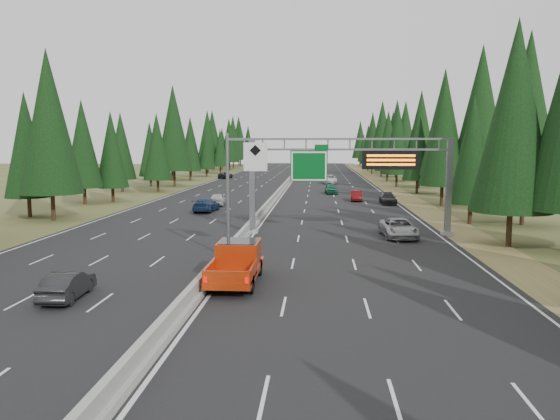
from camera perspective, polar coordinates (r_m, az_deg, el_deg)
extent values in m
cube|color=black|center=(89.87, 0.34, 2.16)|extent=(32.00, 260.00, 0.08)
cube|color=olive|center=(90.49, 11.67, 2.05)|extent=(3.60, 260.00, 0.06)
cube|color=#475025|center=(92.73, -10.71, 2.18)|extent=(3.60, 260.00, 0.06)
cube|color=gray|center=(89.86, 0.34, 2.28)|extent=(0.70, 260.00, 0.30)
cube|color=gray|center=(89.82, 0.34, 2.54)|extent=(0.30, 260.00, 0.60)
cube|color=slate|center=(44.84, -2.92, 2.53)|extent=(0.45, 0.45, 7.80)
cube|color=gray|center=(45.28, -2.89, -2.21)|extent=(0.90, 0.90, 0.30)
cube|color=slate|center=(45.72, 17.22, 2.32)|extent=(0.45, 0.45, 7.80)
cube|color=gray|center=(46.14, 17.06, -2.33)|extent=(0.90, 0.90, 0.30)
cube|color=slate|center=(44.46, 7.32, 7.38)|extent=(15.85, 0.35, 0.16)
cube|color=slate|center=(44.46, 7.31, 6.29)|extent=(15.85, 0.35, 0.16)
cube|color=#054C19|center=(44.18, 3.04, 4.61)|extent=(3.00, 0.10, 2.50)
cube|color=silver|center=(44.12, 3.04, 4.61)|extent=(2.85, 0.02, 2.35)
cube|color=#054C19|center=(44.14, 4.36, 6.55)|extent=(1.10, 0.10, 0.45)
cube|color=black|center=(44.47, 11.48, 5.14)|extent=(4.50, 0.40, 1.50)
cube|color=orange|center=(44.25, 11.53, 5.59)|extent=(3.80, 0.02, 0.18)
cube|color=orange|center=(44.26, 11.52, 5.13)|extent=(3.80, 0.02, 0.18)
cube|color=orange|center=(44.27, 11.51, 4.68)|extent=(3.80, 0.02, 0.18)
cylinder|color=slate|center=(35.02, -5.47, 1.47)|extent=(0.20, 0.20, 8.00)
cube|color=gray|center=(35.59, -5.40, -4.79)|extent=(0.50, 0.50, 0.20)
cube|color=slate|center=(34.72, -3.90, 7.39)|extent=(2.00, 0.15, 0.15)
cube|color=silver|center=(34.51, -2.59, 5.58)|extent=(1.50, 0.06, 1.80)
cylinder|color=black|center=(42.59, 22.82, -1.86)|extent=(0.40, 0.40, 2.58)
cone|color=black|center=(42.21, 23.33, 9.03)|extent=(5.81, 5.81, 13.55)
cylinder|color=black|center=(53.89, 19.24, -0.36)|extent=(0.40, 0.40, 1.90)
cone|color=black|center=(53.51, 19.49, 5.97)|extent=(4.28, 4.28, 9.99)
cylinder|color=black|center=(54.74, 24.00, 0.01)|extent=(0.40, 0.40, 2.81)
cone|color=black|center=(54.50, 24.45, 9.21)|extent=(6.31, 6.31, 14.73)
cylinder|color=black|center=(68.38, 16.54, 1.42)|extent=(0.40, 0.40, 2.47)
cone|color=black|center=(68.13, 16.76, 7.89)|extent=(5.55, 5.55, 12.96)
cylinder|color=black|center=(68.98, 19.92, 1.58)|extent=(0.40, 0.40, 3.03)
cone|color=black|center=(68.83, 20.24, 9.45)|extent=(6.82, 6.82, 15.92)
cylinder|color=black|center=(85.39, 14.12, 2.37)|extent=(0.40, 0.40, 2.04)
cone|color=black|center=(85.16, 14.24, 6.65)|extent=(4.58, 4.58, 10.69)
cylinder|color=black|center=(83.08, 16.54, 2.48)|extent=(0.40, 0.40, 2.92)
cone|color=black|center=(82.94, 16.75, 8.78)|extent=(6.57, 6.57, 15.33)
cylinder|color=black|center=(96.74, 12.07, 3.00)|extent=(0.40, 0.40, 2.29)
cone|color=black|center=(96.55, 12.17, 7.25)|extent=(5.16, 5.16, 12.05)
cylinder|color=black|center=(97.50, 14.34, 3.08)|extent=(0.40, 0.40, 2.67)
cone|color=black|center=(97.34, 14.49, 7.98)|extent=(6.01, 6.01, 14.01)
cylinder|color=black|center=(110.73, 11.14, 3.48)|extent=(0.40, 0.40, 2.25)
cone|color=black|center=(110.56, 11.22, 7.12)|extent=(5.07, 5.07, 11.84)
cylinder|color=black|center=(113.91, 12.83, 3.61)|extent=(0.40, 0.40, 2.60)
cone|color=black|center=(113.77, 12.94, 7.69)|extent=(5.84, 5.84, 13.63)
cylinder|color=black|center=(127.78, 10.53, 4.04)|extent=(0.40, 0.40, 2.79)
cone|color=black|center=(127.67, 10.62, 7.95)|extent=(6.28, 6.28, 14.64)
cylinder|color=black|center=(127.80, 11.99, 4.01)|extent=(0.40, 0.40, 2.82)
cone|color=black|center=(127.69, 12.09, 7.96)|extent=(6.34, 6.34, 14.79)
cylinder|color=black|center=(140.82, 9.57, 4.25)|extent=(0.40, 0.40, 2.51)
cone|color=black|center=(140.70, 9.63, 7.43)|extent=(5.64, 5.64, 13.16)
cylinder|color=black|center=(143.20, 11.62, 4.25)|extent=(0.40, 0.40, 2.57)
cone|color=black|center=(143.09, 11.70, 7.47)|extent=(5.78, 5.78, 13.48)
cylinder|color=black|center=(156.01, 9.16, 4.42)|extent=(0.40, 0.40, 2.08)
cone|color=black|center=(155.88, 9.20, 6.80)|extent=(4.68, 4.68, 10.92)
cylinder|color=black|center=(154.72, 10.55, 4.32)|extent=(0.40, 0.40, 1.80)
cone|color=black|center=(154.59, 10.59, 6.40)|extent=(4.05, 4.05, 9.46)
cylinder|color=black|center=(172.50, 9.13, 4.65)|extent=(0.40, 0.40, 2.15)
cone|color=black|center=(172.39, 9.18, 6.87)|extent=(4.83, 4.83, 11.26)
cylinder|color=black|center=(171.71, 10.25, 4.70)|extent=(0.40, 0.40, 2.66)
cone|color=black|center=(171.62, 10.31, 7.48)|extent=(5.99, 5.99, 13.97)
cylinder|color=black|center=(186.92, 8.68, 4.76)|extent=(0.40, 0.40, 1.76)
cone|color=black|center=(186.82, 8.71, 6.45)|extent=(3.97, 3.97, 9.25)
cylinder|color=black|center=(185.25, 9.97, 4.74)|extent=(0.40, 0.40, 1.95)
cone|color=black|center=(185.14, 10.01, 6.63)|extent=(4.38, 4.38, 10.23)
cylinder|color=black|center=(199.93, 8.34, 5.01)|extent=(0.40, 0.40, 2.58)
cone|color=black|center=(199.85, 8.38, 7.32)|extent=(5.81, 5.81, 13.56)
cylinder|color=black|center=(202.09, 9.42, 4.97)|extent=(0.40, 0.40, 2.31)
cone|color=black|center=(202.00, 9.46, 7.02)|extent=(5.20, 5.20, 12.13)
cylinder|color=black|center=(57.41, -22.62, 0.28)|extent=(0.40, 0.40, 2.63)
cone|color=black|center=(57.14, -23.00, 8.51)|extent=(5.93, 5.93, 13.83)
cylinder|color=black|center=(61.30, -24.71, 0.28)|extent=(0.40, 0.40, 2.03)
cone|color=black|center=(60.97, -25.00, 6.21)|extent=(4.57, 4.57, 10.65)
cylinder|color=black|center=(73.77, -17.06, 1.54)|extent=(0.40, 0.40, 1.87)
cone|color=black|center=(73.49, -17.21, 6.07)|extent=(4.20, 4.20, 9.79)
cylinder|color=black|center=(72.16, -19.73, 1.41)|extent=(0.40, 0.40, 2.07)
cone|color=black|center=(71.88, -19.93, 6.54)|extent=(4.65, 4.65, 10.85)
cylinder|color=black|center=(86.68, -12.63, 2.45)|extent=(0.40, 0.40, 1.96)
cone|color=black|center=(86.45, -12.74, 6.50)|extent=(4.41, 4.41, 10.28)
cylinder|color=black|center=(89.22, -16.15, 2.47)|extent=(0.40, 0.40, 1.99)
cone|color=black|center=(89.00, -16.28, 6.46)|extent=(4.47, 4.47, 10.42)
cylinder|color=black|center=(98.27, -10.96, 3.24)|extent=(0.40, 0.40, 2.84)
cone|color=black|center=(98.14, -11.08, 8.42)|extent=(6.39, 6.39, 14.92)
cylinder|color=black|center=(99.50, -13.35, 2.93)|extent=(0.40, 0.40, 1.82)
cone|color=black|center=(99.30, -13.44, 6.21)|extent=(4.10, 4.10, 9.57)
cylinder|color=black|center=(115.02, -9.35, 3.57)|extent=(0.40, 0.40, 1.99)
cone|color=black|center=(114.85, -9.41, 6.67)|extent=(4.48, 4.48, 10.45)
cylinder|color=black|center=(115.58, -11.19, 3.70)|extent=(0.40, 0.40, 2.63)
cone|color=black|center=(115.45, -11.29, 7.77)|extent=(5.91, 5.91, 13.79)
cylinder|color=black|center=(128.21, -7.68, 3.87)|extent=(0.40, 0.40, 1.77)
cone|color=black|center=(128.05, -7.71, 6.35)|extent=(3.99, 3.99, 9.30)
cylinder|color=black|center=(128.47, -9.28, 3.95)|extent=(0.40, 0.40, 2.22)
cone|color=black|center=(128.33, -9.34, 7.04)|extent=(4.99, 4.99, 11.65)
cylinder|color=black|center=(142.13, -6.24, 4.19)|extent=(0.40, 0.40, 1.83)
cone|color=black|center=(141.99, -6.27, 6.49)|extent=(4.11, 4.11, 9.60)
cylinder|color=black|center=(144.03, -7.53, 4.36)|extent=(0.40, 0.40, 2.62)
cone|color=black|center=(143.92, -7.58, 7.61)|extent=(5.89, 5.89, 13.74)
cylinder|color=black|center=(159.18, -5.30, 4.57)|extent=(0.40, 0.40, 2.38)
cone|color=black|center=(159.07, -5.33, 7.25)|extent=(5.35, 5.35, 12.49)
cylinder|color=black|center=(158.89, -7.04, 4.62)|extent=(0.40, 0.40, 2.77)
cone|color=black|center=(158.80, -7.09, 7.74)|extent=(6.23, 6.23, 14.54)
cylinder|color=black|center=(172.31, -4.91, 4.78)|extent=(0.40, 0.40, 2.62)
cone|color=black|center=(172.22, -4.94, 7.50)|extent=(5.88, 5.88, 13.73)
cylinder|color=black|center=(171.03, -6.05, 4.66)|extent=(0.40, 0.40, 2.03)
cone|color=black|center=(170.91, -6.08, 6.78)|extent=(4.56, 4.56, 10.64)
cylinder|color=black|center=(187.85, -4.16, 4.93)|extent=(0.40, 0.40, 2.43)
cone|color=black|center=(187.76, -4.18, 7.25)|extent=(5.47, 5.47, 12.76)
cylinder|color=black|center=(188.31, -5.33, 4.95)|extent=(0.40, 0.40, 2.59)
cone|color=black|center=(188.22, -5.36, 7.41)|extent=(5.82, 5.82, 13.58)
cylinder|color=black|center=(203.13, -3.34, 5.06)|extent=(0.40, 0.40, 2.32)
cone|color=black|center=(203.04, -3.35, 7.10)|extent=(5.21, 5.21, 12.16)
cylinder|color=black|center=(201.50, -4.31, 5.12)|extent=(0.40, 0.40, 2.86)
cone|color=black|center=(201.44, -4.34, 7.66)|extent=(6.44, 6.44, 15.04)
imported|color=#A09FA4|center=(43.95, 12.29, -1.84)|extent=(2.76, 5.49, 1.49)
cylinder|color=black|center=(27.25, -7.27, -7.65)|extent=(0.34, 0.92, 0.92)
cylinder|color=black|center=(26.94, -3.16, -7.78)|extent=(0.34, 0.92, 0.92)
cylinder|color=black|center=(30.86, -5.89, -5.92)|extent=(0.34, 0.92, 0.92)
cylinder|color=black|center=(30.59, -2.27, -6.00)|extent=(0.34, 0.92, 0.92)
cube|color=#AD2C0A|center=(28.90, -4.60, -6.43)|extent=(2.29, 6.42, 0.34)
cube|color=#AD2C0A|center=(29.73, -4.32, -4.47)|extent=(2.18, 2.52, 1.26)
cube|color=black|center=(29.67, -4.33, -3.82)|extent=(1.95, 2.18, 0.63)
cube|color=#AD2C0A|center=(27.35, -7.43, -6.36)|extent=(0.11, 2.75, 0.69)
cube|color=#AD2C0A|center=(27.01, -2.86, -6.48)|extent=(0.11, 2.75, 0.69)
cube|color=#AD2C0A|center=(25.84, -5.65, -7.12)|extent=(2.29, 0.11, 0.69)
imported|color=#16603A|center=(81.92, 5.36, 2.22)|extent=(2.03, 4.40, 1.46)
imported|color=#5B0D0F|center=(71.64, 7.98, 1.48)|extent=(1.60, 4.11, 1.33)
imported|color=black|center=(68.68, 11.21, 1.19)|extent=(1.91, 4.63, 1.34)
imported|color=silver|center=(103.53, 5.19, 3.21)|extent=(2.74, 5.79, 1.60)
imported|color=black|center=(145.70, 4.61, 4.20)|extent=(1.65, 3.96, 1.34)
imported|color=black|center=(27.88, -21.33, -7.31)|extent=(1.63, 4.08, 1.32)
imported|color=navy|center=(60.13, -7.72, 0.54)|extent=(2.41, 5.21, 1.47)
imported|color=#B8B8B8|center=(66.01, -6.52, 1.12)|extent=(2.12, 4.52, 1.49)
imported|color=black|center=(119.64, -5.73, 3.65)|extent=(2.72, 5.29, 1.43)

